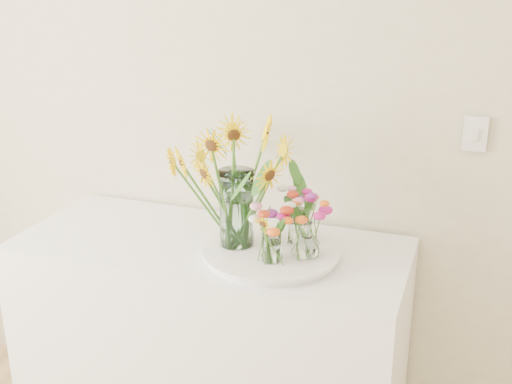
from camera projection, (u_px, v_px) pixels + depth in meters
counter at (213, 351)px, 2.44m from camera, size 1.40×0.60×0.90m
tray at (271, 254)px, 2.17m from camera, size 0.44×0.44×0.02m
mason_jar at (236, 209)px, 2.16m from camera, size 0.13×0.13×0.27m
sunflower_bouquet at (236, 182)px, 2.13m from camera, size 0.72×0.72×0.46m
small_vase_a at (272, 247)px, 2.07m from camera, size 0.06×0.06×0.11m
wildflower_posy_a at (272, 235)px, 2.05m from camera, size 0.20×0.20×0.20m
small_vase_b at (307, 240)px, 2.10m from camera, size 0.10×0.10×0.13m
wildflower_posy_b at (307, 227)px, 2.08m from camera, size 0.22×0.22×0.22m
small_vase_c at (299, 227)px, 2.21m from camera, size 0.09×0.09×0.12m
wildflower_posy_c at (299, 215)px, 2.19m from camera, size 0.18×0.18×0.21m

